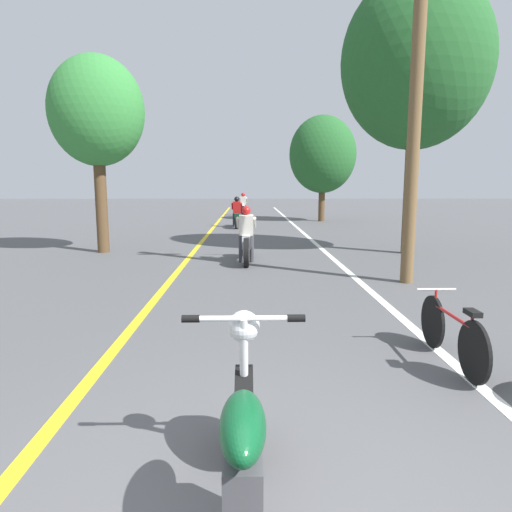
{
  "coord_description": "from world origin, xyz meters",
  "views": [
    {
      "loc": [
        -0.17,
        -1.98,
        1.86
      ],
      "look_at": [
        -0.06,
        4.18,
        0.9
      ],
      "focal_mm": 32.0,
      "sensor_mm": 36.0,
      "label": 1
    }
  ],
  "objects_px": {
    "utility_pole": "(416,93)",
    "motorcycle_foreground": "(243,457)",
    "motorcycle_rider_far": "(243,207)",
    "bicycle_parked": "(452,333)",
    "roadside_tree_right_far": "(323,155)",
    "motorcycle_rider_mid": "(237,216)",
    "motorcycle_rider_lead": "(246,241)",
    "roadside_tree_left": "(97,113)",
    "roadside_tree_right_near": "(416,63)"
  },
  "relations": [
    {
      "from": "utility_pole",
      "to": "motorcycle_foreground",
      "type": "height_order",
      "value": "utility_pole"
    },
    {
      "from": "motorcycle_rider_far",
      "to": "bicycle_parked",
      "type": "xyz_separation_m",
      "value": [
        2.42,
        -23.34,
        -0.2
      ]
    },
    {
      "from": "motorcycle_rider_far",
      "to": "roadside_tree_right_far",
      "type": "bearing_deg",
      "value": -46.24
    },
    {
      "from": "motorcycle_rider_mid",
      "to": "bicycle_parked",
      "type": "relative_size",
      "value": 1.32
    },
    {
      "from": "motorcycle_rider_lead",
      "to": "motorcycle_rider_far",
      "type": "xyz_separation_m",
      "value": [
        -0.25,
        16.91,
        0.01
      ]
    },
    {
      "from": "roadside_tree_left",
      "to": "motorcycle_rider_far",
      "type": "xyz_separation_m",
      "value": [
        3.74,
        15.21,
        -3.24
      ]
    },
    {
      "from": "motorcycle_foreground",
      "to": "roadside_tree_right_near",
      "type": "bearing_deg",
      "value": 66.56
    },
    {
      "from": "motorcycle_rider_lead",
      "to": "bicycle_parked",
      "type": "xyz_separation_m",
      "value": [
        2.17,
        -6.43,
        -0.19
      ]
    },
    {
      "from": "roadside_tree_right_far",
      "to": "motorcycle_foreground",
      "type": "bearing_deg",
      "value": -100.15
    },
    {
      "from": "utility_pole",
      "to": "roadside_tree_right_far",
      "type": "bearing_deg",
      "value": 87.15
    },
    {
      "from": "utility_pole",
      "to": "roadside_tree_right_near",
      "type": "xyz_separation_m",
      "value": [
        1.31,
        3.78,
        1.48
      ]
    },
    {
      "from": "roadside_tree_right_near",
      "to": "motorcycle_rider_far",
      "type": "xyz_separation_m",
      "value": [
        -4.66,
        15.54,
        -4.46
      ]
    },
    {
      "from": "utility_pole",
      "to": "motorcycle_rider_mid",
      "type": "height_order",
      "value": "utility_pole"
    },
    {
      "from": "roadside_tree_right_far",
      "to": "motorcycle_foreground",
      "type": "xyz_separation_m",
      "value": [
        -3.83,
        -21.4,
        -2.94
      ]
    },
    {
      "from": "motorcycle_foreground",
      "to": "motorcycle_rider_lead",
      "type": "height_order",
      "value": "motorcycle_rider_lead"
    },
    {
      "from": "motorcycle_foreground",
      "to": "utility_pole",
      "type": "bearing_deg",
      "value": 64.14
    },
    {
      "from": "roadside_tree_left",
      "to": "motorcycle_foreground",
      "type": "distance_m",
      "value": 11.69
    },
    {
      "from": "utility_pole",
      "to": "motorcycle_rider_mid",
      "type": "relative_size",
      "value": 3.27
    },
    {
      "from": "motorcycle_rider_lead",
      "to": "roadside_tree_right_far",
      "type": "bearing_deg",
      "value": 73.06
    },
    {
      "from": "roadside_tree_right_near",
      "to": "motorcycle_rider_lead",
      "type": "bearing_deg",
      "value": -162.76
    },
    {
      "from": "roadside_tree_right_far",
      "to": "motorcycle_foreground",
      "type": "relative_size",
      "value": 2.46
    },
    {
      "from": "roadside_tree_left",
      "to": "motorcycle_rider_far",
      "type": "relative_size",
      "value": 2.53
    },
    {
      "from": "roadside_tree_right_near",
      "to": "bicycle_parked",
      "type": "distance_m",
      "value": 9.36
    },
    {
      "from": "bicycle_parked",
      "to": "motorcycle_rider_far",
      "type": "bearing_deg",
      "value": 95.93
    },
    {
      "from": "roadside_tree_right_near",
      "to": "motorcycle_rider_mid",
      "type": "relative_size",
      "value": 3.46
    },
    {
      "from": "motorcycle_rider_far",
      "to": "motorcycle_rider_lead",
      "type": "bearing_deg",
      "value": -89.15
    },
    {
      "from": "motorcycle_foreground",
      "to": "bicycle_parked",
      "type": "xyz_separation_m",
      "value": [
        2.16,
        2.34,
        -0.11
      ]
    },
    {
      "from": "motorcycle_foreground",
      "to": "bicycle_parked",
      "type": "bearing_deg",
      "value": 47.28
    },
    {
      "from": "motorcycle_rider_far",
      "to": "motorcycle_rider_mid",
      "type": "bearing_deg",
      "value": -91.48
    },
    {
      "from": "motorcycle_rider_far",
      "to": "motorcycle_foreground",
      "type": "bearing_deg",
      "value": -89.4
    },
    {
      "from": "utility_pole",
      "to": "roadside_tree_right_near",
      "type": "bearing_deg",
      "value": 70.83
    },
    {
      "from": "motorcycle_rider_lead",
      "to": "roadside_tree_right_near",
      "type": "bearing_deg",
      "value": 17.24
    },
    {
      "from": "roadside_tree_right_near",
      "to": "motorcycle_foreground",
      "type": "xyz_separation_m",
      "value": [
        -4.4,
        -10.14,
        -4.55
      ]
    },
    {
      "from": "utility_pole",
      "to": "roadside_tree_left",
      "type": "height_order",
      "value": "utility_pole"
    },
    {
      "from": "motorcycle_rider_lead",
      "to": "motorcycle_rider_far",
      "type": "height_order",
      "value": "motorcycle_rider_far"
    },
    {
      "from": "utility_pole",
      "to": "roadside_tree_right_far",
      "type": "relative_size",
      "value": 1.28
    },
    {
      "from": "roadside_tree_right_far",
      "to": "motorcycle_rider_lead",
      "type": "height_order",
      "value": "roadside_tree_right_far"
    },
    {
      "from": "roadside_tree_right_near",
      "to": "utility_pole",
      "type": "bearing_deg",
      "value": -109.17
    },
    {
      "from": "motorcycle_rider_lead",
      "to": "motorcycle_foreground",
      "type": "bearing_deg",
      "value": -89.89
    },
    {
      "from": "roadside_tree_right_far",
      "to": "motorcycle_rider_mid",
      "type": "xyz_separation_m",
      "value": [
        -4.3,
        -3.42,
        -2.87
      ]
    },
    {
      "from": "roadside_tree_right_near",
      "to": "motorcycle_rider_far",
      "type": "relative_size",
      "value": 3.48
    },
    {
      "from": "motorcycle_rider_mid",
      "to": "roadside_tree_right_near",
      "type": "bearing_deg",
      "value": -58.2
    },
    {
      "from": "utility_pole",
      "to": "bicycle_parked",
      "type": "distance_m",
      "value": 5.21
    },
    {
      "from": "roadside_tree_right_near",
      "to": "motorcycle_rider_far",
      "type": "height_order",
      "value": "roadside_tree_right_near"
    },
    {
      "from": "utility_pole",
      "to": "motorcycle_foreground",
      "type": "distance_m",
      "value": 7.7
    },
    {
      "from": "bicycle_parked",
      "to": "motorcycle_rider_mid",
      "type": "bearing_deg",
      "value": 99.52
    },
    {
      "from": "roadside_tree_right_far",
      "to": "motorcycle_rider_far",
      "type": "relative_size",
      "value": 2.57
    },
    {
      "from": "roadside_tree_right_far",
      "to": "motorcycle_rider_lead",
      "type": "distance_m",
      "value": 13.51
    },
    {
      "from": "roadside_tree_right_far",
      "to": "motorcycle_rider_far",
      "type": "distance_m",
      "value": 6.58
    },
    {
      "from": "motorcycle_rider_far",
      "to": "bicycle_parked",
      "type": "bearing_deg",
      "value": -84.07
    }
  ]
}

